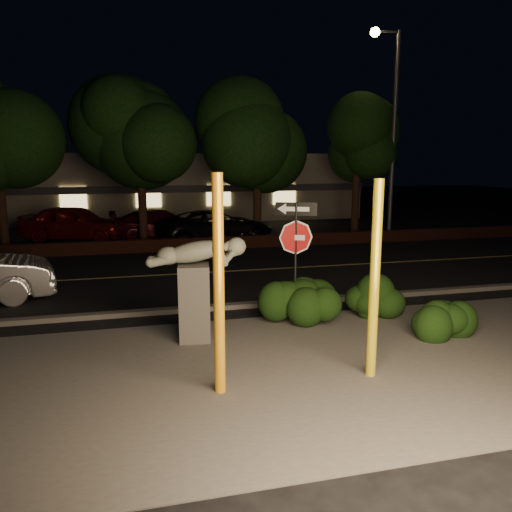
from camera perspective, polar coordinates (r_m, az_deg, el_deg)
The scene contains 22 objects.
ground at distance 19.39m, azimuth -4.98°, elevation 0.10°, with size 90.00×90.00×0.00m, color black.
patio at distance 9.11m, azimuth 6.47°, elevation -12.57°, with size 14.00×6.00×0.02m, color #4C4944.
road at distance 16.49m, azimuth -3.31°, elevation -1.79°, with size 80.00×8.00×0.01m, color black.
lane_marking at distance 16.49m, azimuth -3.31°, elevation -1.74°, with size 80.00×0.12×0.01m, color tan.
curb at distance 12.60m, azimuth 0.23°, elevation -5.54°, with size 80.00×0.25×0.12m, color #4C4944.
brick_wall at distance 20.61m, azimuth -5.57°, elevation 1.44°, with size 40.00×0.35×0.50m, color #3F1C14.
parking_lot at distance 26.23m, azimuth -7.44°, elevation 2.90°, with size 40.00×12.00×0.01m, color black.
building at distance 33.96m, azimuth -9.14°, elevation 8.05°, with size 22.00×10.20×4.00m.
tree_far_b at distance 22.14m, azimuth -13.34°, elevation 16.93°, with size 5.20×5.20×8.41m.
tree_far_c at distance 22.38m, azimuth 0.15°, elevation 16.14°, with size 4.80×4.80×7.84m.
tree_far_d at distance 24.54m, azimuth 11.64°, elevation 14.90°, with size 4.40×4.40×7.42m.
yellow_pole_left at distance 7.63m, azimuth -4.27°, elevation -3.55°, with size 0.17×0.17×3.46m, color #FFAB1B.
yellow_pole_right at distance 8.45m, azimuth 13.40°, elevation -2.78°, with size 0.17×0.17×3.35m, color yellow.
signpost at distance 11.12m, azimuth 4.57°, elevation 2.09°, with size 0.85×0.40×2.71m.
sculpture at distance 10.05m, azimuth -6.92°, elevation -2.53°, with size 1.99×0.76×2.12m.
hedge_center at distance 11.24m, azimuth 5.60°, elevation -4.91°, with size 2.20×1.03×1.15m, color black.
hedge_right at distance 11.88m, azimuth 12.39°, elevation -4.15°, with size 1.81×0.97×1.19m, color black.
hedge_far_right at distance 11.20m, azimuth 20.08°, elevation -5.97°, with size 1.46×0.91×1.01m, color black.
streetlight at distance 24.00m, azimuth 15.11°, elevation 15.06°, with size 1.40×0.40×9.26m.
parked_car_red at distance 24.21m, azimuth -20.05°, elevation 3.59°, with size 1.92×4.76×1.62m, color maroon.
parked_car_darkred at distance 23.68m, azimuth -10.73°, elevation 3.59°, with size 1.91×4.69×1.36m, color #400B14.
parked_car_dark at distance 22.31m, azimuth -4.63°, elevation 3.40°, with size 2.39×5.18×1.44m, color black.
Camera 1 is at (-3.00, -8.80, 3.64)m, focal length 35.00 mm.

